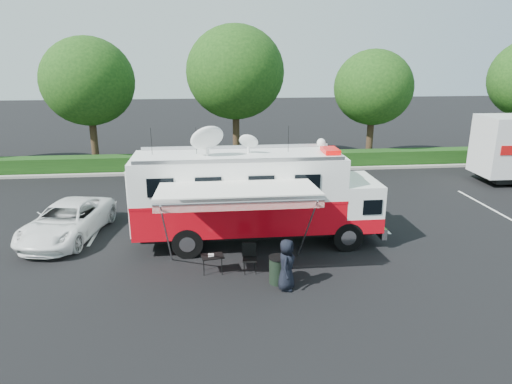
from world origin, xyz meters
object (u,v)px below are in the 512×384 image
Objects in this scene: white_suv at (69,237)px; folding_table at (213,257)px; trash_bin at (278,270)px; command_truck at (255,195)px.

white_suv reaches higher than folding_table.
folding_table is 2.26m from trash_bin.
trash_bin reaches higher than folding_table.
white_suv is (-7.41, 1.26, -1.92)m from command_truck.
trash_bin is at bearing -83.46° from command_truck.
folding_table is (5.73, -3.70, 0.58)m from white_suv.
folding_table is at bearing -22.01° from white_suv.
trash_bin is at bearing -23.82° from folding_table.
command_truck is 3.25m from folding_table.
white_suv is 6.84m from folding_table.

